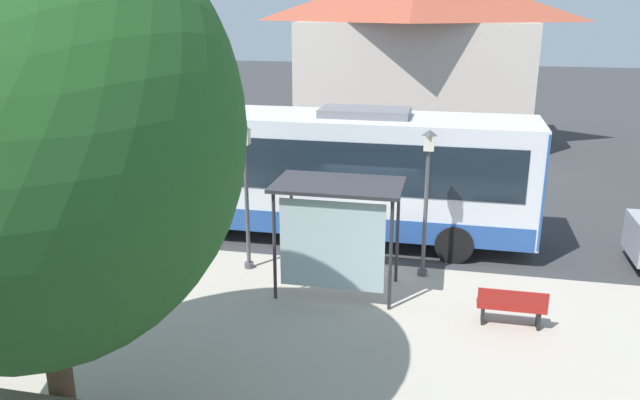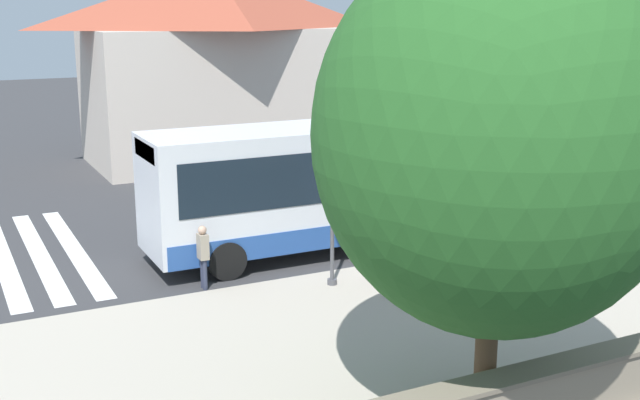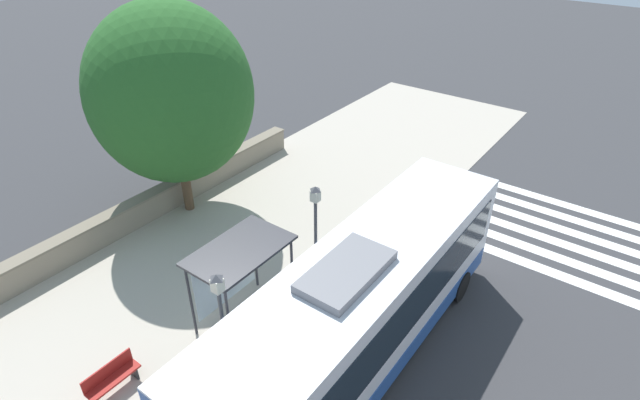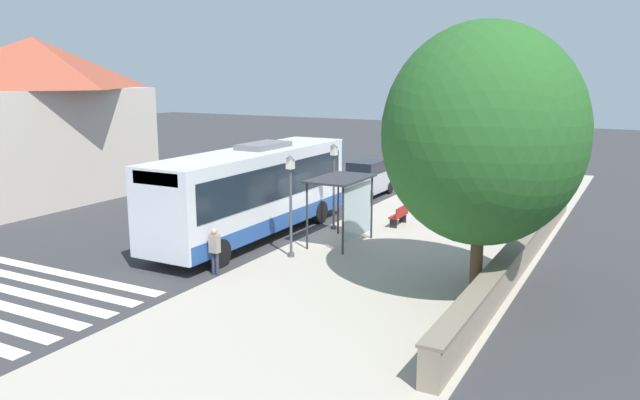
% 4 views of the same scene
% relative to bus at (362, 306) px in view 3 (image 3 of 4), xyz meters
% --- Properties ---
extents(ground_plane, '(120.00, 120.00, 0.00)m').
position_rel_bus_xyz_m(ground_plane, '(-1.82, -1.16, -1.95)').
color(ground_plane, '#353538').
rests_on(ground_plane, ground).
extents(sidewalk_plaza, '(9.00, 44.00, 0.02)m').
position_rel_bus_xyz_m(sidewalk_plaza, '(-6.32, -1.16, -1.94)').
color(sidewalk_plaza, '#ADA393').
rests_on(sidewalk_plaza, ground).
extents(crosswalk_stripes, '(9.00, 5.25, 0.01)m').
position_rel_bus_xyz_m(crosswalk_stripes, '(3.18, 9.33, -1.95)').
color(crosswalk_stripes, silver).
rests_on(crosswalk_stripes, ground).
extents(stone_wall, '(0.60, 20.00, 1.06)m').
position_rel_bus_xyz_m(stone_wall, '(-10.37, -1.16, -1.42)').
color(stone_wall, gray).
rests_on(stone_wall, ground).
extents(bus, '(2.69, 11.08, 3.79)m').
position_rel_bus_xyz_m(bus, '(0.00, 0.00, 0.00)').
color(bus, silver).
rests_on(bus, ground).
extents(bus_shelter, '(1.81, 2.91, 2.64)m').
position_rel_bus_xyz_m(bus_shelter, '(-3.72, -0.76, 0.24)').
color(bus_shelter, '#2D2D33').
rests_on(bus_shelter, ground).
extents(pedestrian, '(0.34, 0.22, 1.61)m').
position_rel_bus_xyz_m(pedestrian, '(-1.60, 4.64, -1.02)').
color(pedestrian, '#2D3347').
rests_on(pedestrian, ground).
extents(bench, '(0.40, 1.41, 0.88)m').
position_rel_bus_xyz_m(bench, '(-4.51, -4.63, -1.49)').
color(bench, maroon).
rests_on(bench, ground).
extents(street_lamp_near, '(0.28, 0.28, 3.70)m').
position_rel_bus_xyz_m(street_lamp_near, '(-2.28, -2.67, 0.26)').
color(street_lamp_near, '#4C4C51').
rests_on(street_lamp_near, ground).
extents(street_lamp_far, '(0.28, 0.28, 3.74)m').
position_rel_bus_xyz_m(street_lamp_far, '(-2.78, 1.70, 0.28)').
color(street_lamp_far, '#4C4C51').
rests_on(street_lamp_far, ground).
extents(shade_tree, '(5.88, 5.88, 8.09)m').
position_rel_bus_xyz_m(shade_tree, '(-9.67, 2.35, 2.89)').
color(shade_tree, brown).
rests_on(shade_tree, ground).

